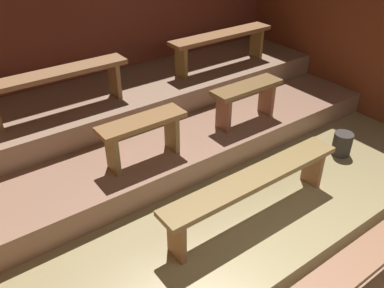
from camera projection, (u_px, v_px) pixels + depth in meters
The scene contains 12 objects.
ground at pixel (224, 203), 4.39m from camera, with size 5.75×5.25×0.08m, color #9B7756.
wall_back at pixel (117, 30), 5.20m from camera, with size 5.75×0.06×2.66m, color brown.
platform_lower at pixel (198, 169), 4.63m from camera, with size 4.95×3.47×0.27m, color #938357.
platform_middle at pixel (165, 125), 4.95m from camera, with size 4.95×2.11×0.27m, color #976F58.
platform_upper at pixel (145, 92), 5.12m from camera, with size 4.95×1.18×0.27m, color #99785F.
bench_floor_center at pixel (360, 263), 3.12m from camera, with size 2.35×0.27×0.46m.
bench_lower_center at pixel (254, 183), 3.55m from camera, with size 1.92×0.27×0.46m.
bench_middle_left at pixel (143, 131), 3.88m from camera, with size 0.89×0.27×0.46m.
bench_middle_right at pixel (247, 95), 4.56m from camera, with size 0.89×0.27×0.46m.
bench_upper_left at pixel (56, 79), 4.17m from camera, with size 1.56×0.27×0.46m.
bench_upper_right at pixel (222, 40), 5.30m from camera, with size 1.56×0.27×0.46m.
pail_lower at pixel (342, 144), 4.57m from camera, with size 0.22×0.22×0.27m, color #332D28.
Camera 1 is at (-2.28, -0.28, 2.84)m, focal length 37.32 mm.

